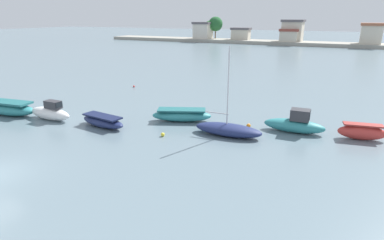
% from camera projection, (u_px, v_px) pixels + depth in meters
% --- Properties ---
extents(moored_boat_0, '(5.39, 2.50, 1.26)m').
position_uv_depth(moored_boat_0, '(10.00, 108.00, 28.83)').
color(moored_boat_0, teal).
rests_on(moored_boat_0, ground).
extents(moored_boat_1, '(4.39, 1.33, 1.72)m').
position_uv_depth(moored_boat_1, '(50.00, 113.00, 27.53)').
color(moored_boat_1, white).
rests_on(moored_boat_1, ground).
extents(moored_boat_2, '(4.48, 1.92, 0.94)m').
position_uv_depth(moored_boat_2, '(103.00, 121.00, 25.81)').
color(moored_boat_2, navy).
rests_on(moored_boat_2, ground).
extents(moored_boat_3, '(5.19, 3.33, 1.05)m').
position_uv_depth(moored_boat_3, '(182.00, 115.00, 27.18)').
color(moored_boat_3, teal).
rests_on(moored_boat_3, ground).
extents(moored_boat_4, '(5.17, 1.97, 6.53)m').
position_uv_depth(moored_boat_4, '(228.00, 129.00, 23.91)').
color(moored_boat_4, navy).
rests_on(moored_boat_4, ground).
extents(moored_boat_5, '(4.60, 1.63, 1.84)m').
position_uv_depth(moored_boat_5, '(295.00, 124.00, 24.53)').
color(moored_boat_5, teal).
rests_on(moored_boat_5, ground).
extents(moored_boat_6, '(3.39, 1.50, 1.17)m').
position_uv_depth(moored_boat_6, '(362.00, 132.00, 23.08)').
color(moored_boat_6, '#C63833').
rests_on(moored_boat_6, ground).
extents(mooring_buoy_0, '(0.34, 0.34, 0.34)m').
position_uv_depth(mooring_buoy_0, '(249.00, 126.00, 25.64)').
color(mooring_buoy_0, orange).
rests_on(mooring_buoy_0, ground).
extents(mooring_buoy_1, '(0.29, 0.29, 0.29)m').
position_uv_depth(mooring_buoy_1, '(163.00, 134.00, 23.79)').
color(mooring_buoy_1, yellow).
rests_on(mooring_buoy_1, ground).
extents(mooring_buoy_3, '(0.24, 0.24, 0.24)m').
position_uv_depth(mooring_buoy_3, '(134.00, 86.00, 40.20)').
color(mooring_buoy_3, red).
rests_on(mooring_buoy_3, ground).
extents(distant_shoreline, '(130.21, 8.98, 8.31)m').
position_uv_depth(distant_shoreline, '(291.00, 37.00, 99.06)').
color(distant_shoreline, '#9E998C').
rests_on(distant_shoreline, ground).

